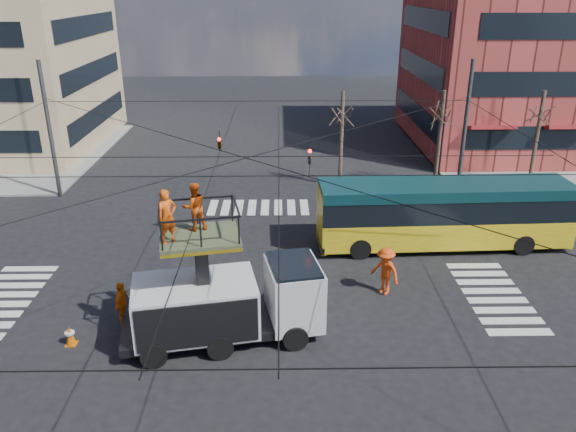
# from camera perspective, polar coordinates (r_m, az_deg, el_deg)

# --- Properties ---
(ground) EXTENTS (120.00, 120.00, 0.00)m
(ground) POSITION_cam_1_polar(r_m,az_deg,el_deg) (23.14, -3.85, -8.26)
(ground) COLOR black
(ground) RESTS_ON ground
(sidewalk_ne) EXTENTS (18.00, 18.00, 0.12)m
(sidewalk_ne) POSITION_cam_1_polar(r_m,az_deg,el_deg) (46.89, 24.24, 5.95)
(sidewalk_ne) COLOR slate
(sidewalk_ne) RESTS_ON ground
(crosswalks) EXTENTS (22.40, 22.40, 0.02)m
(crosswalks) POSITION_cam_1_polar(r_m,az_deg,el_deg) (23.13, -3.85, -8.24)
(crosswalks) COLOR silver
(crosswalks) RESTS_ON ground
(building_ne) EXTENTS (20.06, 16.06, 14.00)m
(building_ne) POSITION_cam_1_polar(r_m,az_deg,el_deg) (48.74, 25.22, 14.76)
(building_ne) COLOR maroon
(building_ne) RESTS_ON ground
(overhead_network) EXTENTS (24.24, 24.24, 8.00)m
(overhead_network) POSITION_cam_1_polar(r_m,az_deg,el_deg) (21.66, -4.28, 2.10)
(overhead_network) COLOR #2D2D30
(overhead_network) RESTS_ON ground
(tree_a) EXTENTS (2.00, 2.00, 6.00)m
(tree_a) POSITION_cam_1_polar(r_m,az_deg,el_deg) (34.34, 5.54, 10.28)
(tree_a) COLOR #382B21
(tree_a) RESTS_ON ground
(tree_b) EXTENTS (2.00, 2.00, 6.00)m
(tree_b) POSITION_cam_1_polar(r_m,az_deg,el_deg) (35.50, 15.36, 10.00)
(tree_b) COLOR #382B21
(tree_b) RESTS_ON ground
(tree_c) EXTENTS (2.00, 2.00, 6.00)m
(tree_c) POSITION_cam_1_polar(r_m,az_deg,el_deg) (37.59, 24.30, 9.49)
(tree_c) COLOR #382B21
(tree_c) RESTS_ON ground
(utility_truck) EXTENTS (7.31, 3.67, 5.91)m
(utility_truck) POSITION_cam_1_polar(r_m,az_deg,el_deg) (19.80, -6.25, -7.42)
(utility_truck) COLOR black
(utility_truck) RESTS_ON ground
(city_bus) EXTENTS (12.03, 3.09, 3.20)m
(city_bus) POSITION_cam_1_polar(r_m,az_deg,el_deg) (27.77, 15.49, 0.33)
(city_bus) COLOR gold
(city_bus) RESTS_ON ground
(traffic_cone) EXTENTS (0.36, 0.36, 0.75)m
(traffic_cone) POSITION_cam_1_polar(r_m,az_deg,el_deg) (21.58, -21.27, -11.24)
(traffic_cone) COLOR #D55B08
(traffic_cone) RESTS_ON ground
(worker_ground) EXTENTS (0.57, 1.06, 1.72)m
(worker_ground) POSITION_cam_1_polar(r_m,az_deg,el_deg) (21.93, -16.53, -8.49)
(worker_ground) COLOR orange
(worker_ground) RESTS_ON ground
(flagger) EXTENTS (1.46, 1.48, 2.04)m
(flagger) POSITION_cam_1_polar(r_m,az_deg,el_deg) (23.24, 9.84, -5.53)
(flagger) COLOR #F7460F
(flagger) RESTS_ON ground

